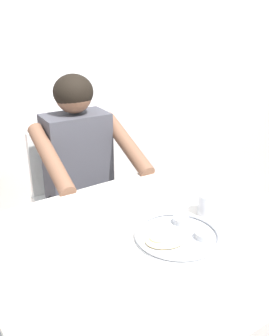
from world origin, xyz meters
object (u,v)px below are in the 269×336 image
(table_foreground, at_px, (155,249))
(thali_tray, at_px, (177,235))
(chair_foreground, at_px, (71,188))
(drinking_cup, at_px, (208,203))
(diner_foreground, at_px, (85,167))

(table_foreground, relative_size, thali_tray, 3.85)
(chair_foreground, bearing_deg, drinking_cup, -81.00)
(thali_tray, height_order, chair_foreground, chair_foreground)
(table_foreground, relative_size, drinking_cup, 13.44)
(table_foreground, height_order, diner_foreground, diner_foreground)
(diner_foreground, bearing_deg, chair_foreground, 87.36)
(drinking_cup, bearing_deg, thali_tray, -163.30)
(thali_tray, height_order, diner_foreground, diner_foreground)
(thali_tray, xyz_separation_m, chair_foreground, (0.05, 1.02, -0.25))
(thali_tray, bearing_deg, drinking_cup, 16.70)
(thali_tray, distance_m, drinking_cup, 0.22)
(diner_foreground, bearing_deg, thali_tray, -93.13)
(table_foreground, distance_m, thali_tray, 0.11)
(chair_foreground, distance_m, diner_foreground, 0.31)
(drinking_cup, relative_size, diner_foreground, 0.07)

